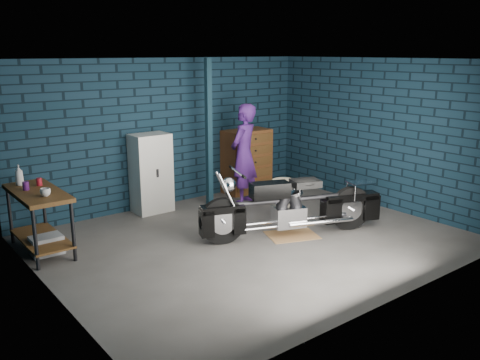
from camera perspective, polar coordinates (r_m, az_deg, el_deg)
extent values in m
plane|color=#55514F|center=(7.84, 1.40, -6.76)|extent=(6.00, 6.00, 0.00)
cube|color=#0F2432|center=(9.50, -8.16, 5.28)|extent=(6.00, 0.02, 2.70)
cube|color=#0F2432|center=(6.07, -21.05, -0.65)|extent=(0.02, 5.00, 2.70)
cube|color=#0F2432|center=(9.61, 15.50, 5.01)|extent=(0.02, 5.00, 2.70)
cube|color=silver|center=(7.32, 1.53, 13.39)|extent=(6.00, 5.00, 0.02)
cube|color=#112A36|center=(9.32, -3.53, 5.23)|extent=(0.10, 0.10, 2.70)
cube|color=brown|center=(7.80, -21.54, -4.35)|extent=(0.60, 1.40, 0.91)
cube|color=olive|center=(8.07, 5.86, -6.17)|extent=(0.92, 0.81, 0.01)
imported|color=#4A1F74|center=(9.48, 0.42, 2.89)|extent=(0.81, 0.70, 1.88)
cube|color=gray|center=(7.79, -20.89, -6.83)|extent=(0.43, 0.31, 0.27)
cube|color=silver|center=(9.15, -9.93, 0.75)|extent=(0.66, 0.47, 1.41)
cube|color=brown|center=(10.33, 0.79, 2.15)|extent=(0.96, 0.53, 1.28)
imported|color=#C0B391|center=(7.34, -21.01, -1.29)|extent=(0.17, 0.17, 0.11)
cylinder|color=#4C175F|center=(7.76, -22.92, -0.61)|extent=(0.10, 0.10, 0.12)
cylinder|color=maroon|center=(7.95, -21.63, -0.19)|extent=(0.11, 0.11, 0.11)
imported|color=gray|center=(8.05, -23.56, 0.51)|extent=(0.14, 0.14, 0.31)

